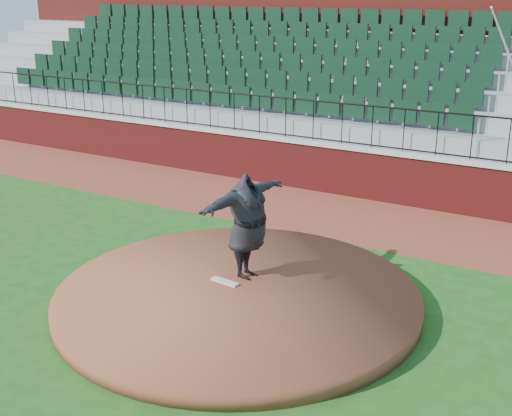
# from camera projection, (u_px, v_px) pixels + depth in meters

# --- Properties ---
(ground) EXTENTS (90.00, 90.00, 0.00)m
(ground) POSITION_uv_depth(u_px,v_px,m) (209.00, 308.00, 11.00)
(ground) COLOR #1B4E16
(ground) RESTS_ON ground
(warning_track) EXTENTS (34.00, 3.20, 0.01)m
(warning_track) POSITION_uv_depth(u_px,v_px,m) (342.00, 216.00, 15.40)
(warning_track) COLOR brown
(warning_track) RESTS_ON ground
(field_wall) EXTENTS (34.00, 0.35, 1.20)m
(field_wall) POSITION_uv_depth(u_px,v_px,m) (370.00, 175.00, 16.52)
(field_wall) COLOR maroon
(field_wall) RESTS_ON ground
(wall_cap) EXTENTS (34.00, 0.45, 0.10)m
(wall_cap) POSITION_uv_depth(u_px,v_px,m) (371.00, 149.00, 16.32)
(wall_cap) COLOR #B7B7B7
(wall_cap) RESTS_ON field_wall
(wall_railing) EXTENTS (34.00, 0.05, 1.00)m
(wall_railing) POSITION_uv_depth(u_px,v_px,m) (372.00, 127.00, 16.15)
(wall_railing) COLOR black
(wall_railing) RESTS_ON wall_cap
(seating_stands) EXTENTS (34.00, 5.10, 4.60)m
(seating_stands) POSITION_uv_depth(u_px,v_px,m) (410.00, 92.00, 18.21)
(seating_stands) COLOR gray
(seating_stands) RESTS_ON ground
(concourse_wall) EXTENTS (34.00, 0.50, 5.50)m
(concourse_wall) POSITION_uv_depth(u_px,v_px,m) (441.00, 65.00, 20.36)
(concourse_wall) COLOR maroon
(concourse_wall) RESTS_ON ground
(pitchers_mound) EXTENTS (6.01, 6.01, 0.25)m
(pitchers_mound) POSITION_uv_depth(u_px,v_px,m) (238.00, 297.00, 11.10)
(pitchers_mound) COLOR brown
(pitchers_mound) RESTS_ON ground
(pitching_rubber) EXTENTS (0.54, 0.19, 0.04)m
(pitching_rubber) POSITION_uv_depth(u_px,v_px,m) (225.00, 282.00, 11.33)
(pitching_rubber) COLOR silver
(pitching_rubber) RESTS_ON pitchers_mound
(pitcher) EXTENTS (0.77, 2.31, 1.85)m
(pitcher) POSITION_uv_depth(u_px,v_px,m) (248.00, 226.00, 11.28)
(pitcher) COLOR black
(pitcher) RESTS_ON pitchers_mound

